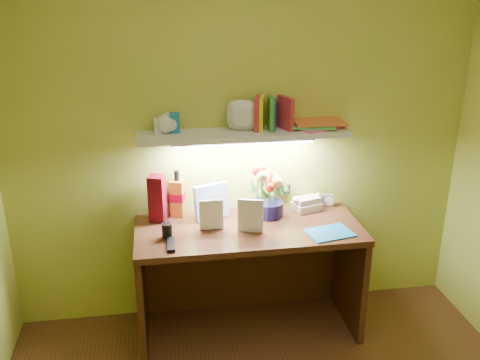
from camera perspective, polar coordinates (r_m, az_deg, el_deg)
name	(u,v)px	position (r m, az deg, el deg)	size (l,w,h in m)	color
desk	(249,280)	(3.50, 0.92, -10.58)	(1.40, 0.60, 0.75)	#311A0D
flower_bouquet	(269,191)	(3.42, 3.09, -1.19)	(0.21, 0.21, 0.34)	#110D38
telephone	(307,202)	(3.57, 7.15, -2.38)	(0.18, 0.13, 0.11)	beige
desk_clock	(328,200)	(3.65, 9.36, -2.14)	(0.08, 0.04, 0.08)	silver
whisky_bottle	(177,193)	(3.44, -6.69, -1.42)	(0.08, 0.08, 0.31)	#B96321
whisky_box	(157,198)	(3.39, -8.79, -1.94)	(0.10, 0.10, 0.30)	#5F0714
pen_cup	(167,226)	(3.20, -7.81, -4.85)	(0.06, 0.06, 0.15)	black
art_card	(212,201)	(3.41, -3.06, -2.30)	(0.23, 0.05, 0.23)	white
tv_remote	(171,245)	(3.12, -7.36, -6.84)	(0.05, 0.16, 0.02)	black
blue_folder	(330,233)	(3.29, 9.55, -5.57)	(0.26, 0.19, 0.01)	#196FB2
desk_book_a	(199,215)	(3.25, -4.37, -3.77)	(0.15, 0.02, 0.20)	white
desk_book_b	(238,215)	(3.23, -0.27, -3.75)	(0.16, 0.02, 0.21)	silver
wall_shelf	(247,128)	(3.28, 0.76, 5.61)	(1.32, 0.35, 0.24)	silver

